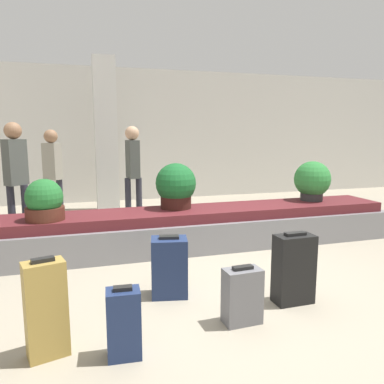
{
  "coord_description": "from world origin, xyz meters",
  "views": [
    {
      "loc": [
        -1.53,
        -3.55,
        1.67
      ],
      "look_at": [
        0.0,
        1.57,
        0.82
      ],
      "focal_mm": 35.0,
      "sensor_mm": 36.0,
      "label": 1
    }
  ],
  "objects_px": {
    "suitcase_0": "(242,296)",
    "potted_plant_2": "(312,181)",
    "suitcase_3": "(46,309)",
    "pillar": "(106,136)",
    "traveler_2": "(16,170)",
    "potted_plant_1": "(176,186)",
    "traveler_0": "(133,166)",
    "suitcase_1": "(124,323)",
    "traveler_1": "(53,168)",
    "potted_plant_0": "(44,202)",
    "suitcase_5": "(294,269)",
    "suitcase_4": "(169,267)"
  },
  "relations": [
    {
      "from": "traveler_2",
      "to": "suitcase_3",
      "type": "bearing_deg",
      "value": 54.42
    },
    {
      "from": "suitcase_4",
      "to": "traveler_0",
      "type": "relative_size",
      "value": 0.36
    },
    {
      "from": "traveler_0",
      "to": "pillar",
      "type": "bearing_deg",
      "value": 6.27
    },
    {
      "from": "pillar",
      "to": "suitcase_0",
      "type": "relative_size",
      "value": 6.1
    },
    {
      "from": "pillar",
      "to": "traveler_2",
      "type": "xyz_separation_m",
      "value": [
        -1.48,
        -1.91,
        -0.49
      ]
    },
    {
      "from": "suitcase_3",
      "to": "potted_plant_0",
      "type": "relative_size",
      "value": 1.46
    },
    {
      "from": "pillar",
      "to": "traveler_1",
      "type": "bearing_deg",
      "value": -138.3
    },
    {
      "from": "suitcase_5",
      "to": "potted_plant_1",
      "type": "bearing_deg",
      "value": 105.4
    },
    {
      "from": "pillar",
      "to": "traveler_1",
      "type": "distance_m",
      "value": 1.48
    },
    {
      "from": "suitcase_0",
      "to": "suitcase_5",
      "type": "height_order",
      "value": "suitcase_5"
    },
    {
      "from": "traveler_1",
      "to": "traveler_2",
      "type": "bearing_deg",
      "value": -71.33
    },
    {
      "from": "pillar",
      "to": "suitcase_4",
      "type": "bearing_deg",
      "value": -86.3
    },
    {
      "from": "traveler_2",
      "to": "suitcase_1",
      "type": "bearing_deg",
      "value": 62.16
    },
    {
      "from": "potted_plant_1",
      "to": "traveler_0",
      "type": "bearing_deg",
      "value": 105.43
    },
    {
      "from": "suitcase_4",
      "to": "suitcase_5",
      "type": "xyz_separation_m",
      "value": [
        1.14,
        -0.5,
        0.04
      ]
    },
    {
      "from": "suitcase_3",
      "to": "traveler_0",
      "type": "bearing_deg",
      "value": 57.81
    },
    {
      "from": "pillar",
      "to": "traveler_2",
      "type": "relative_size",
      "value": 1.75
    },
    {
      "from": "traveler_0",
      "to": "potted_plant_2",
      "type": "bearing_deg",
      "value": -128.25
    },
    {
      "from": "pillar",
      "to": "traveler_0",
      "type": "height_order",
      "value": "pillar"
    },
    {
      "from": "suitcase_0",
      "to": "suitcase_3",
      "type": "xyz_separation_m",
      "value": [
        -1.61,
        -0.04,
        0.12
      ]
    },
    {
      "from": "pillar",
      "to": "suitcase_3",
      "type": "relative_size",
      "value": 4.15
    },
    {
      "from": "traveler_1",
      "to": "suitcase_1",
      "type": "bearing_deg",
      "value": -37.4
    },
    {
      "from": "suitcase_5",
      "to": "traveler_2",
      "type": "bearing_deg",
      "value": 131.88
    },
    {
      "from": "suitcase_0",
      "to": "suitcase_1",
      "type": "bearing_deg",
      "value": -171.06
    },
    {
      "from": "pillar",
      "to": "suitcase_5",
      "type": "distance_m",
      "value": 5.38
    },
    {
      "from": "suitcase_1",
      "to": "suitcase_3",
      "type": "relative_size",
      "value": 0.72
    },
    {
      "from": "pillar",
      "to": "traveler_0",
      "type": "distance_m",
      "value": 1.5
    },
    {
      "from": "suitcase_1",
      "to": "traveler_2",
      "type": "bearing_deg",
      "value": 112.7
    },
    {
      "from": "suitcase_0",
      "to": "suitcase_3",
      "type": "bearing_deg",
      "value": 178.77
    },
    {
      "from": "traveler_0",
      "to": "traveler_2",
      "type": "distance_m",
      "value": 1.93
    },
    {
      "from": "suitcase_4",
      "to": "traveler_0",
      "type": "height_order",
      "value": "traveler_0"
    },
    {
      "from": "potted_plant_1",
      "to": "suitcase_5",
      "type": "bearing_deg",
      "value": -73.44
    },
    {
      "from": "pillar",
      "to": "potted_plant_1",
      "type": "xyz_separation_m",
      "value": [
        0.79,
        -2.87,
        -0.71
      ]
    },
    {
      "from": "suitcase_5",
      "to": "traveler_1",
      "type": "relative_size",
      "value": 0.42
    },
    {
      "from": "suitcase_1",
      "to": "potted_plant_0",
      "type": "xyz_separation_m",
      "value": [
        -0.71,
        2.36,
        0.54
      ]
    },
    {
      "from": "potted_plant_0",
      "to": "traveler_2",
      "type": "bearing_deg",
      "value": 112.0
    },
    {
      "from": "suitcase_1",
      "to": "potted_plant_2",
      "type": "xyz_separation_m",
      "value": [
        3.36,
        2.61,
        0.63
      ]
    },
    {
      "from": "suitcase_1",
      "to": "suitcase_4",
      "type": "xyz_separation_m",
      "value": [
        0.57,
        0.95,
        0.04
      ]
    },
    {
      "from": "traveler_1",
      "to": "suitcase_3",
      "type": "bearing_deg",
      "value": -44.13
    },
    {
      "from": "suitcase_0",
      "to": "traveler_2",
      "type": "xyz_separation_m",
      "value": [
        -2.26,
        3.35,
        0.86
      ]
    },
    {
      "from": "pillar",
      "to": "potted_plant_2",
      "type": "distance_m",
      "value": 4.27
    },
    {
      "from": "suitcase_0",
      "to": "potted_plant_2",
      "type": "height_order",
      "value": "potted_plant_2"
    },
    {
      "from": "potted_plant_1",
      "to": "traveler_2",
      "type": "xyz_separation_m",
      "value": [
        -2.27,
        0.95,
        0.22
      ]
    },
    {
      "from": "suitcase_4",
      "to": "potted_plant_1",
      "type": "distance_m",
      "value": 1.83
    },
    {
      "from": "suitcase_4",
      "to": "suitcase_5",
      "type": "distance_m",
      "value": 1.24
    },
    {
      "from": "potted_plant_0",
      "to": "potted_plant_2",
      "type": "bearing_deg",
      "value": 3.5
    },
    {
      "from": "pillar",
      "to": "suitcase_3",
      "type": "distance_m",
      "value": 5.51
    },
    {
      "from": "pillar",
      "to": "potted_plant_0",
      "type": "bearing_deg",
      "value": -107.64
    },
    {
      "from": "potted_plant_1",
      "to": "traveler_0",
      "type": "relative_size",
      "value": 0.37
    },
    {
      "from": "suitcase_3",
      "to": "suitcase_5",
      "type": "relative_size",
      "value": 1.08
    }
  ]
}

